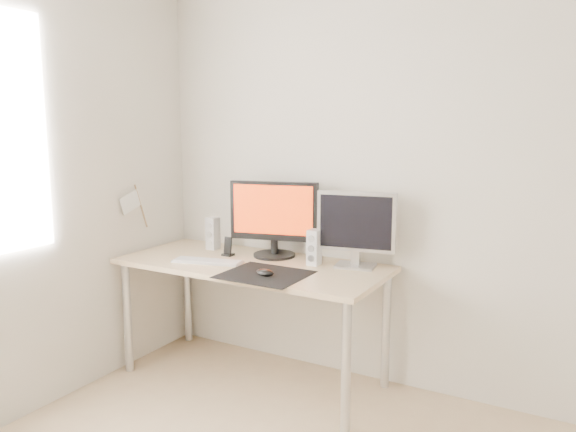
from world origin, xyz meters
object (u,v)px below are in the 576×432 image
at_px(keyboard, 208,261).
at_px(phone_dock, 228,250).
at_px(mouse, 265,273).
at_px(second_monitor, 356,226).
at_px(desk, 252,275).
at_px(speaker_right, 314,247).
at_px(speaker_left, 213,233).
at_px(main_monitor, 274,216).

xyz_separation_m(keyboard, phone_dock, (0.01, 0.20, 0.03)).
xyz_separation_m(mouse, second_monitor, (0.35, 0.43, 0.22)).
distance_m(desk, keyboard, 0.28).
relative_size(speaker_right, phone_dock, 1.76).
relative_size(speaker_left, phone_dock, 1.76).
height_order(main_monitor, second_monitor, main_monitor).
height_order(main_monitor, speaker_left, main_monitor).
bearing_deg(keyboard, desk, 29.61).
distance_m(mouse, desk, 0.34).
bearing_deg(mouse, phone_dock, 146.81).
distance_m(mouse, phone_dock, 0.54).
bearing_deg(speaker_right, second_monitor, 16.82).
bearing_deg(main_monitor, speaker_left, -178.06).
xyz_separation_m(main_monitor, speaker_right, (0.31, -0.06, -0.15)).
bearing_deg(desk, second_monitor, 19.26).
height_order(speaker_left, speaker_right, same).
bearing_deg(second_monitor, main_monitor, -179.03).
bearing_deg(phone_dock, mouse, -33.19).
bearing_deg(speaker_left, second_monitor, 1.41).
height_order(desk, second_monitor, second_monitor).
bearing_deg(speaker_left, mouse, -31.78).
bearing_deg(speaker_right, speaker_left, 176.62).
height_order(desk, keyboard, keyboard).
relative_size(mouse, second_monitor, 0.24).
relative_size(main_monitor, speaker_left, 2.62).
bearing_deg(keyboard, phone_dock, 88.57).
xyz_separation_m(mouse, phone_dock, (-0.45, 0.30, 0.01)).
bearing_deg(speaker_right, main_monitor, 168.89).
distance_m(second_monitor, speaker_right, 0.28).
distance_m(desk, main_monitor, 0.39).
xyz_separation_m(speaker_left, speaker_right, (0.76, -0.05, 0.00)).
height_order(speaker_right, keyboard, speaker_right).
relative_size(second_monitor, phone_dock, 3.79).
xyz_separation_m(main_monitor, keyboard, (-0.27, -0.32, -0.25)).
bearing_deg(second_monitor, speaker_right, -163.18).
bearing_deg(main_monitor, second_monitor, 0.97).
bearing_deg(speaker_right, desk, -159.16).
bearing_deg(keyboard, second_monitor, 22.37).
distance_m(speaker_left, keyboard, 0.37).
relative_size(second_monitor, speaker_right, 2.16).
xyz_separation_m(mouse, speaker_left, (-0.65, 0.40, 0.08)).
relative_size(mouse, speaker_right, 0.51).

